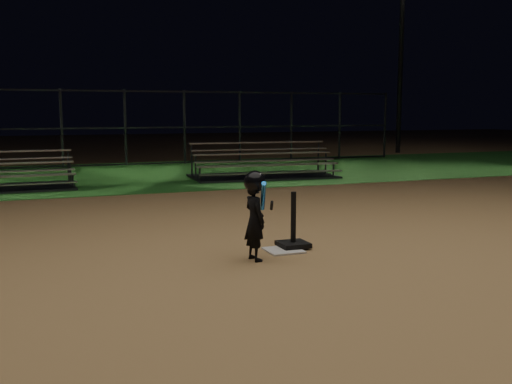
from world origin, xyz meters
name	(u,v)px	position (x,y,z in m)	size (l,w,h in m)	color
ground	(284,251)	(0.00, 0.00, 0.00)	(80.00, 80.00, 0.00)	#A67C4B
grass_strip	(143,174)	(0.00, 10.00, 0.01)	(60.00, 8.00, 0.01)	#215E1E
home_plate	(284,250)	(0.00, 0.00, 0.01)	(0.45, 0.45, 0.02)	beige
batting_tee	(293,237)	(0.19, 0.11, 0.16)	(0.38, 0.38, 0.73)	black
child_batter	(255,213)	(-0.52, -0.30, 0.58)	(0.40, 0.62, 1.10)	black
bleacher_right	(263,170)	(2.93, 8.07, 0.20)	(4.01, 2.17, 0.95)	#A8A8AC
backstop_fence	(125,128)	(0.00, 13.00, 1.25)	(20.08, 0.08, 2.50)	#38383D
light_pole_right	(402,36)	(12.00, 14.94, 4.95)	(0.90, 0.53, 8.30)	#2D2D30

